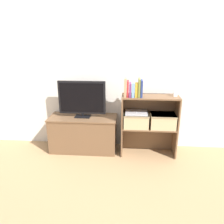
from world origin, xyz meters
TOP-DOWN VIEW (x-y plane):
  - ground_plane at (0.00, 0.00)m, footprint 16.00×16.00m
  - wall_back at (0.00, 0.44)m, footprint 10.00×0.05m
  - tv_stand at (-0.44, 0.20)m, footprint 0.99×0.43m
  - tv at (-0.44, 0.20)m, footprint 0.68×0.14m
  - bookshelf_lower_tier at (0.53, 0.21)m, footprint 0.78×0.30m
  - bookshelf_upper_tier at (0.53, 0.21)m, footprint 0.78×0.30m
  - book_tan at (0.18, 0.10)m, footprint 0.03×0.13m
  - book_crimson at (0.22, 0.10)m, footprint 0.02×0.14m
  - book_plum at (0.25, 0.10)m, footprint 0.03×0.15m
  - book_skyblue at (0.29, 0.10)m, footprint 0.04×0.14m
  - book_mustard at (0.33, 0.10)m, footprint 0.04×0.13m
  - book_olive at (0.37, 0.10)m, footprint 0.03×0.15m
  - book_navy at (0.40, 0.10)m, footprint 0.03×0.15m
  - baby_monitor at (0.86, 0.15)m, footprint 0.05×0.04m
  - storage_basket_left at (0.34, 0.14)m, footprint 0.35×0.27m
  - storage_basket_right at (0.72, 0.14)m, footprint 0.35×0.27m
  - laptop at (0.34, 0.14)m, footprint 0.31×0.24m

SIDE VIEW (x-z plane):
  - ground_plane at x=0.00m, z-range 0.00..0.00m
  - tv_stand at x=-0.44m, z-range 0.00..0.53m
  - bookshelf_lower_tier at x=0.53m, z-range 0.06..0.49m
  - storage_basket_left at x=0.34m, z-range 0.44..0.64m
  - storage_basket_right at x=0.72m, z-range 0.44..0.64m
  - laptop at x=0.34m, z-range 0.63..0.65m
  - bookshelf_upper_tier at x=0.53m, z-range 0.49..0.94m
  - tv at x=-0.44m, z-range 0.55..1.08m
  - baby_monitor at x=0.86m, z-range 0.87..0.99m
  - book_mustard at x=0.33m, z-range 0.88..1.06m
  - book_plum at x=0.25m, z-range 0.88..1.07m
  - book_skyblue at x=0.29m, z-range 0.88..1.07m
  - book_crimson at x=0.22m, z-range 0.88..1.10m
  - book_navy at x=0.40m, z-range 0.88..1.11m
  - book_olive at x=0.37m, z-range 0.88..1.13m
  - book_tan at x=0.18m, z-range 0.88..1.13m
  - wall_back at x=0.00m, z-range 0.00..2.40m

